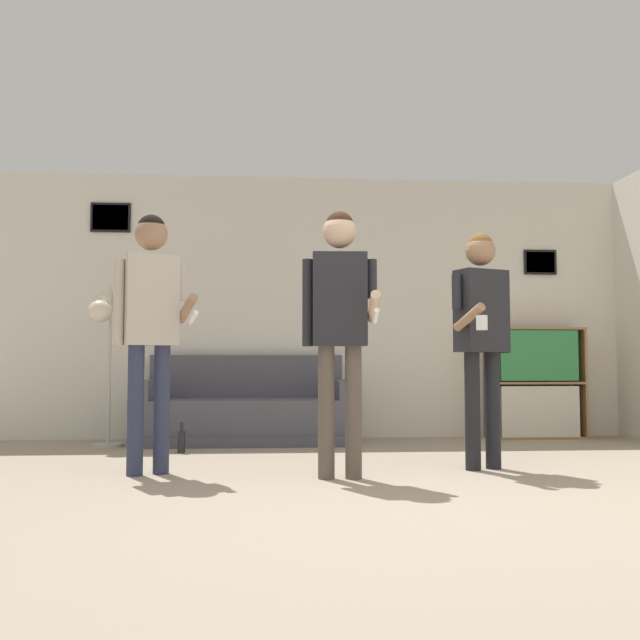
# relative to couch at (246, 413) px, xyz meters

# --- Properties ---
(ground_plane) EXTENTS (20.00, 20.00, 0.00)m
(ground_plane) POSITION_rel_couch_xyz_m (1.02, -3.28, -0.28)
(ground_plane) COLOR gray
(wall_back) EXTENTS (8.19, 0.08, 2.70)m
(wall_back) POSITION_rel_couch_xyz_m (1.01, 0.42, 1.07)
(wall_back) COLOR silver
(wall_back) RESTS_ON ground_plane
(couch) EXTENTS (1.97, 0.80, 0.85)m
(couch) POSITION_rel_couch_xyz_m (0.00, 0.00, 0.00)
(couch) COLOR #4C4C56
(couch) RESTS_ON ground_plane
(bookshelf) EXTENTS (0.98, 0.30, 1.13)m
(bookshelf) POSITION_rel_couch_xyz_m (2.94, 0.20, 0.28)
(bookshelf) COLOR olive
(bookshelf) RESTS_ON ground_plane
(floor_lamp) EXTENTS (0.42, 0.45, 1.54)m
(floor_lamp) POSITION_rel_couch_xyz_m (-1.25, -0.23, 0.92)
(floor_lamp) COLOR #ADA89E
(floor_lamp) RESTS_ON ground_plane
(person_player_foreground_left) EXTENTS (0.59, 0.42, 1.79)m
(person_player_foreground_left) POSITION_rel_couch_xyz_m (-0.61, -1.95, 0.83)
(person_player_foreground_left) COLOR #2D334C
(person_player_foreground_left) RESTS_ON ground_plane
(person_player_foreground_center) EXTENTS (0.50, 0.49, 1.78)m
(person_player_foreground_center) POSITION_rel_couch_xyz_m (0.68, -2.22, 0.82)
(person_player_foreground_center) COLOR brown
(person_player_foreground_center) RESTS_ON ground_plane
(person_watcher_holding_cup) EXTENTS (0.47, 0.53, 1.71)m
(person_watcher_holding_cup) POSITION_rel_couch_xyz_m (1.75, -1.88, 0.77)
(person_watcher_holding_cup) COLOR black
(person_watcher_holding_cup) RESTS_ON ground_plane
(bottle_on_floor) EXTENTS (0.06, 0.06, 0.26)m
(bottle_on_floor) POSITION_rel_couch_xyz_m (-0.52, -0.76, -0.18)
(bottle_on_floor) COLOR black
(bottle_on_floor) RESTS_ON ground_plane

